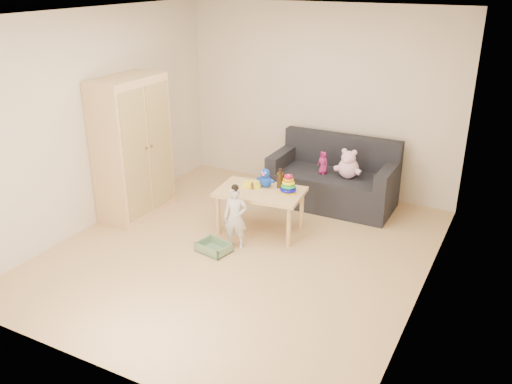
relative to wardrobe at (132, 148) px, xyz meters
The scene contains 13 objects.
room 1.81m from the wardrobe, ahead, with size 4.50×4.50×4.50m.
wardrobe is the anchor object (origin of this frame).
sofa 2.70m from the wardrobe, 33.12° to the left, with size 1.64×0.82×0.46m, color black.
play_table 1.82m from the wardrobe, ahead, with size 1.02×0.65×0.54m, color tan.
storage_bin 1.75m from the wardrobe, 16.90° to the right, with size 0.36×0.27×0.11m, color #658661, non-canonical shape.
toddler 1.72m from the wardrobe, ahead, with size 0.27×0.18×0.74m, color silver.
pink_bear 2.79m from the wardrobe, 29.41° to the left, with size 0.29×0.25×0.33m, color #FFBBDD, non-canonical shape.
doll 2.48m from the wardrobe, 33.05° to the left, with size 0.16×0.11×0.31m, color #AA1F70.
ring_stacker 2.06m from the wardrobe, 10.22° to the left, with size 0.20×0.20×0.23m.
brown_bottle 1.94m from the wardrobe, 14.05° to the left, with size 0.08×0.08×0.24m.
blue_plush 1.76m from the wardrobe, 13.54° to the left, with size 0.20×0.16×0.24m, color blue, non-canonical shape.
wooden_figure 1.64m from the wardrobe, ahead, with size 0.04×0.03×0.10m, color brown, non-canonical shape.
yellow_book 1.61m from the wardrobe, 13.42° to the left, with size 0.22×0.22×0.02m, color #FFF41A.
Camera 1 is at (2.69, -4.78, 3.02)m, focal length 38.00 mm.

